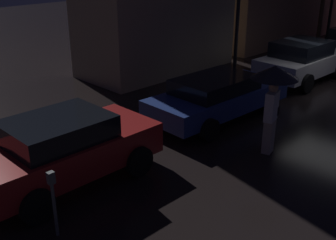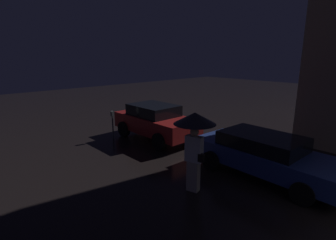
# 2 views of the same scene
# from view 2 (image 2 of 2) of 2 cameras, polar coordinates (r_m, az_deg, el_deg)

# --- Properties ---
(parked_car_red) EXTENTS (4.00, 2.01, 1.52)m
(parked_car_red) POSITION_cam_2_polar(r_m,az_deg,el_deg) (11.70, -2.76, -0.17)
(parked_car_red) COLOR maroon
(parked_car_red) RESTS_ON ground
(parked_car_blue) EXTENTS (4.68, 1.97, 1.30)m
(parked_car_blue) POSITION_cam_2_polar(r_m,az_deg,el_deg) (8.66, 20.40, -6.97)
(parked_car_blue) COLOR navy
(parked_car_blue) RESTS_ON ground
(pedestrian_with_umbrella) EXTENTS (1.12, 1.12, 2.22)m
(pedestrian_with_umbrella) POSITION_cam_2_polar(r_m,az_deg,el_deg) (6.91, 5.81, -2.12)
(pedestrian_with_umbrella) COLOR beige
(pedestrian_with_umbrella) RESTS_ON ground
(parking_meter) EXTENTS (0.12, 0.10, 1.28)m
(parking_meter) POSITION_cam_2_polar(r_m,az_deg,el_deg) (11.78, -11.97, -0.43)
(parking_meter) COLOR #4C5154
(parking_meter) RESTS_ON ground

